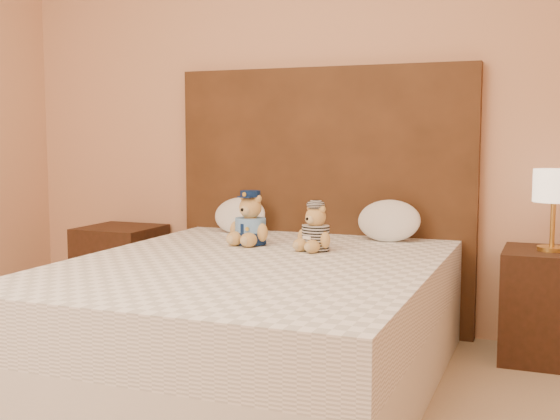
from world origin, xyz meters
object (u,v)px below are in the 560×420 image
object	(u,v)px
nightstand_left	(121,270)
pillow_left	(240,214)
bed	(253,321)
teddy_prisoner	(316,227)
teddy_police	(250,218)
nightstand_right	(549,306)
pillow_right	(389,219)
lamp	(554,190)

from	to	relation	value
nightstand_left	pillow_left	world-z (taller)	pillow_left
bed	teddy_prisoner	distance (m)	0.57
bed	pillow_left	size ratio (longest dim) A/B	6.32
teddy_police	teddy_prisoner	distance (m)	0.38
nightstand_right	teddy_police	bearing A→B (deg)	-165.82
teddy_police	pillow_right	distance (m)	0.75
nightstand_right	teddy_prisoner	xyz separation A→B (m)	(-1.08, -0.43, 0.39)
pillow_left	nightstand_left	bearing A→B (deg)	-177.86
teddy_police	pillow_left	bearing A→B (deg)	133.32
nightstand_left	teddy_police	xyz separation A→B (m)	(1.05, -0.37, 0.41)
nightstand_left	nightstand_right	distance (m)	2.50
nightstand_left	pillow_right	size ratio (longest dim) A/B	1.62
nightstand_right	bed	bearing A→B (deg)	-147.38
teddy_police	pillow_left	size ratio (longest dim) A/B	0.87
lamp	teddy_police	distance (m)	1.51
pillow_left	pillow_right	bearing A→B (deg)	0.00
teddy_prisoner	pillow_left	xyz separation A→B (m)	(-0.62, 0.46, -0.00)
bed	nightstand_left	bearing A→B (deg)	147.38
bed	pillow_left	world-z (taller)	pillow_left
nightstand_right	pillow_left	size ratio (longest dim) A/B	1.74
teddy_prisoner	pillow_left	world-z (taller)	teddy_prisoner
nightstand_left	teddy_prisoner	bearing A→B (deg)	-16.72
teddy_police	nightstand_right	bearing A→B (deg)	25.96
bed	pillow_right	xyz separation A→B (m)	(0.43, 0.83, 0.39)
lamp	pillow_right	world-z (taller)	lamp
bed	teddy_prisoner	bearing A→B (deg)	65.20
lamp	teddy_prisoner	xyz separation A→B (m)	(-1.08, -0.43, -0.18)
nightstand_left	nightstand_right	size ratio (longest dim) A/B	1.00
nightstand_left	bed	bearing A→B (deg)	-32.62
teddy_police	pillow_right	size ratio (longest dim) A/B	0.82
nightstand_left	lamp	xyz separation A→B (m)	(2.50, 0.00, 0.57)
nightstand_right	lamp	world-z (taller)	lamp
nightstand_right	pillow_right	size ratio (longest dim) A/B	1.62
bed	lamp	size ratio (longest dim) A/B	5.00
lamp	pillow_right	distance (m)	0.84
nightstand_left	pillow_left	bearing A→B (deg)	2.14
nightstand_left	nightstand_right	bearing A→B (deg)	0.00
nightstand_left	nightstand_right	world-z (taller)	same
nightstand_right	teddy_police	size ratio (longest dim) A/B	1.99
teddy_prisoner	pillow_left	bearing A→B (deg)	165.97
teddy_police	pillow_right	bearing A→B (deg)	43.80
lamp	pillow_left	bearing A→B (deg)	178.99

